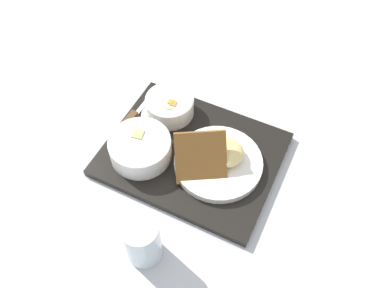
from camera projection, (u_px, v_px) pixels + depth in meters
ground_plane at (192, 156)px, 0.94m from camera, size 4.00×4.00×0.00m
serving_tray at (192, 154)px, 0.93m from camera, size 0.42×0.35×0.02m
bowl_salad at (170, 105)px, 0.97m from camera, size 0.12×0.12×0.05m
bowl_soup at (140, 147)px, 0.90m from camera, size 0.14×0.14×0.05m
plate_main at (217, 160)px, 0.89m from camera, size 0.20×0.20×0.09m
knife at (129, 121)px, 0.97m from camera, size 0.05×0.20×0.02m
spoon at (144, 120)px, 0.97m from camera, size 0.03×0.15×0.01m
glass_water at (143, 242)px, 0.76m from camera, size 0.07×0.07×0.11m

